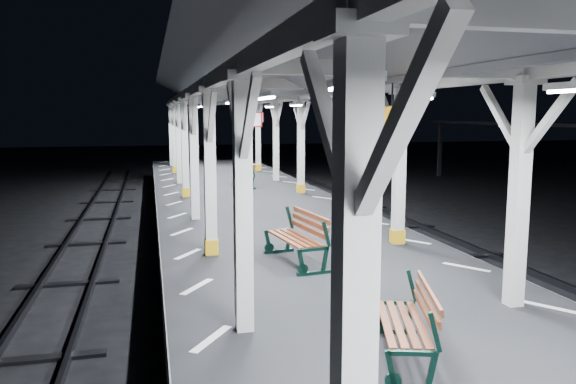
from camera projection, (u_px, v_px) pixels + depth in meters
name	position (u px, v px, depth m)	size (l,w,h in m)	color
ground	(339.00, 332.00, 9.86)	(120.00, 120.00, 0.00)	black
platform	(339.00, 304.00, 9.79)	(6.00, 50.00, 1.00)	black
hazard_stripes_left	(197.00, 287.00, 9.14)	(1.00, 48.00, 0.01)	silver
hazard_stripes_right	(466.00, 267.00, 10.30)	(1.00, 48.00, 0.01)	silver
track_left	(32.00, 356.00, 8.66)	(2.20, 60.00, 0.16)	#2D2D33
canopy	(343.00, 67.00, 9.21)	(5.40, 49.00, 4.65)	silver
bench_near	(411.00, 321.00, 6.38)	(1.03, 1.68, 0.86)	black
bench_mid	(300.00, 236.00, 10.56)	(0.90, 1.84, 0.96)	black
bench_far	(246.00, 174.00, 21.61)	(0.66, 1.69, 0.91)	black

